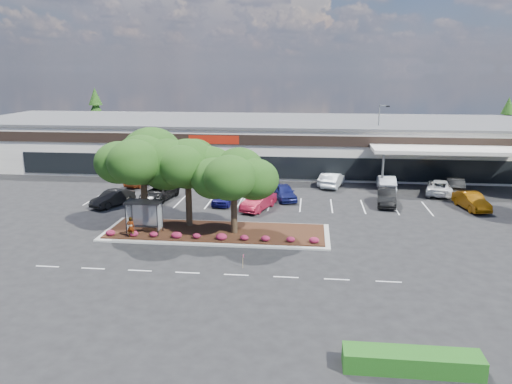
# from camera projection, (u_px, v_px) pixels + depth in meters

# --- Properties ---
(ground) EXTENTS (160.00, 160.00, 0.00)m
(ground) POSITION_uv_depth(u_px,v_px,m) (233.00, 252.00, 35.97)
(ground) COLOR black
(ground) RESTS_ON ground
(retail_store) EXTENTS (80.40, 25.20, 6.25)m
(retail_store) POSITION_uv_depth(u_px,v_px,m) (272.00, 142.00, 67.92)
(retail_store) COLOR silver
(retail_store) RESTS_ON ground
(landscape_island) EXTENTS (18.00, 6.00, 0.26)m
(landscape_island) POSITION_uv_depth(u_px,v_px,m) (216.00, 232.00, 40.02)
(landscape_island) COLOR #A2A29D
(landscape_island) RESTS_ON ground
(lane_markings) EXTENTS (33.12, 20.06, 0.01)m
(lane_markings) POSITION_uv_depth(u_px,v_px,m) (249.00, 212.00, 46.04)
(lane_markings) COLOR silver
(lane_markings) RESTS_ON ground
(shrub_row) EXTENTS (17.00, 0.80, 0.50)m
(shrub_row) POSITION_uv_depth(u_px,v_px,m) (211.00, 236.00, 37.90)
(shrub_row) COLOR #982144
(shrub_row) RESTS_ON landscape_island
(bus_shelter) EXTENTS (2.75, 1.55, 2.59)m
(bus_shelter) POSITION_uv_depth(u_px,v_px,m) (144.00, 207.00, 39.07)
(bus_shelter) COLOR black
(bus_shelter) RESTS_ON landscape_island
(island_tree_west) EXTENTS (7.20, 7.20, 7.89)m
(island_tree_west) POSITION_uv_depth(u_px,v_px,m) (143.00, 179.00, 40.16)
(island_tree_west) COLOR #143A0D
(island_tree_west) RESTS_ON landscape_island
(island_tree_mid) EXTENTS (6.60, 6.60, 7.32)m
(island_tree_mid) POSITION_uv_depth(u_px,v_px,m) (188.00, 182.00, 40.53)
(island_tree_mid) COLOR #143A0D
(island_tree_mid) RESTS_ON landscape_island
(island_tree_east) EXTENTS (5.80, 5.80, 6.50)m
(island_tree_east) POSITION_uv_depth(u_px,v_px,m) (234.00, 193.00, 38.75)
(island_tree_east) COLOR #143A0D
(island_tree_east) RESTS_ON landscape_island
(hedge_south_east) EXTENTS (6.00, 1.30, 0.90)m
(hedge_south_east) POSITION_uv_depth(u_px,v_px,m) (412.00, 361.00, 21.77)
(hedge_south_east) COLOR #18450F
(hedge_south_east) RESTS_ON ground
(conifer_north_west) EXTENTS (4.40, 4.40, 10.00)m
(conifer_north_west) POSITION_uv_depth(u_px,v_px,m) (97.00, 118.00, 82.37)
(conifer_north_west) COLOR #143A0D
(conifer_north_west) RESTS_ON ground
(conifer_north_east) EXTENTS (3.96, 3.96, 9.00)m
(conifer_north_east) POSITION_uv_depth(u_px,v_px,m) (506.00, 127.00, 73.70)
(conifer_north_east) COLOR #143A0D
(conifer_north_east) RESTS_ON ground
(person_waiting) EXTENTS (0.60, 0.40, 1.63)m
(person_waiting) POSITION_uv_depth(u_px,v_px,m) (131.00, 227.00, 38.24)
(person_waiting) COLOR #594C47
(person_waiting) RESTS_ON landscape_island
(light_pole) EXTENTS (1.43, 0.51, 8.75)m
(light_pole) POSITION_uv_depth(u_px,v_px,m) (378.00, 145.00, 60.61)
(light_pole) COLOR #A2A29D
(light_pole) RESTS_ON ground
(survey_stake) EXTENTS (0.07, 0.14, 0.95)m
(survey_stake) POSITION_uv_depth(u_px,v_px,m) (243.00, 259.00, 32.99)
(survey_stake) COLOR #9D8352
(survey_stake) RESTS_ON ground
(car_0) EXTENTS (3.38, 4.83, 1.51)m
(car_0) POSITION_uv_depth(u_px,v_px,m) (113.00, 198.00, 48.07)
(car_0) COLOR black
(car_0) RESTS_ON ground
(car_1) EXTENTS (3.28, 5.58, 1.46)m
(car_1) POSITION_uv_depth(u_px,v_px,m) (159.00, 193.00, 50.27)
(car_1) COLOR black
(car_1) RESTS_ON ground
(car_2) EXTENTS (2.37, 4.54, 1.48)m
(car_2) POSITION_uv_depth(u_px,v_px,m) (225.00, 197.00, 48.67)
(car_2) COLOR #12115B
(car_2) RESTS_ON ground
(car_3) EXTENTS (2.77, 5.06, 1.58)m
(car_3) POSITION_uv_depth(u_px,v_px,m) (258.00, 198.00, 48.02)
(car_3) COLOR #B4B4B4
(car_3) RESTS_ON ground
(car_4) EXTENTS (3.21, 5.11, 1.59)m
(car_4) POSITION_uv_depth(u_px,v_px,m) (258.00, 201.00, 46.75)
(car_4) COLOR maroon
(car_4) RESTS_ON ground
(car_5) EXTENTS (3.19, 4.95, 1.57)m
(car_5) POSITION_uv_depth(u_px,v_px,m) (284.00, 192.00, 50.26)
(car_5) COLOR navy
(car_5) RESTS_ON ground
(car_7) EXTENTS (2.23, 5.05, 1.61)m
(car_7) POSITION_uv_depth(u_px,v_px,m) (387.00, 197.00, 48.30)
(car_7) COLOR black
(car_7) RESTS_ON ground
(car_8) EXTENTS (2.55, 5.03, 1.58)m
(car_8) POSITION_uv_depth(u_px,v_px,m) (472.00, 201.00, 46.83)
(car_8) COLOR #653602
(car_8) RESTS_ON ground
(car_9) EXTENTS (3.06, 4.90, 1.55)m
(car_9) POSITION_uv_depth(u_px,v_px,m) (141.00, 179.00, 56.31)
(car_9) COLOR maroon
(car_9) RESTS_ON ground
(car_10) EXTENTS (2.19, 5.28, 1.70)m
(car_10) POSITION_uv_depth(u_px,v_px,m) (171.00, 174.00, 58.48)
(car_10) COLOR black
(car_10) RESTS_ON ground
(car_11) EXTENTS (4.25, 5.88, 1.58)m
(car_11) POSITION_uv_depth(u_px,v_px,m) (246.00, 178.00, 56.61)
(car_11) COLOR black
(car_11) RESTS_ON ground
(car_12) EXTENTS (3.38, 5.06, 1.36)m
(car_12) POSITION_uv_depth(u_px,v_px,m) (237.00, 184.00, 54.04)
(car_12) COLOR #1A461C
(car_12) RESTS_ON ground
(car_13) EXTENTS (2.56, 4.59, 1.43)m
(car_13) POSITION_uv_depth(u_px,v_px,m) (328.00, 179.00, 56.49)
(car_13) COLOR #B8B8B8
(car_13) RESTS_ON ground
(car_14) EXTENTS (2.91, 5.10, 1.59)m
(car_14) POSITION_uv_depth(u_px,v_px,m) (333.00, 180.00, 55.73)
(car_14) COLOR silver
(car_14) RESTS_ON ground
(car_15) EXTENTS (1.99, 5.14, 1.67)m
(car_15) POSITION_uv_depth(u_px,v_px,m) (386.00, 183.00, 54.24)
(car_15) COLOR silver
(car_15) RESTS_ON ground
(car_16) EXTENTS (3.98, 6.12, 1.57)m
(car_16) POSITION_uv_depth(u_px,v_px,m) (440.00, 187.00, 52.38)
(car_16) COLOR white
(car_16) RESTS_ON ground
(car_17) EXTENTS (2.62, 5.33, 1.68)m
(car_17) POSITION_uv_depth(u_px,v_px,m) (454.00, 185.00, 53.04)
(car_17) COLOR black
(car_17) RESTS_ON ground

